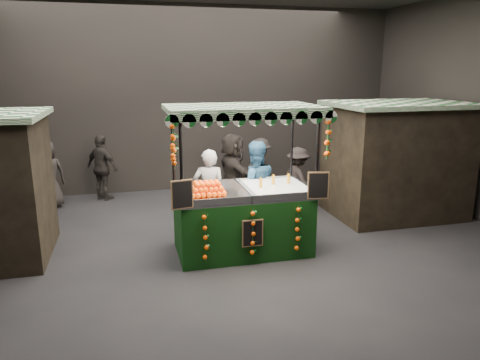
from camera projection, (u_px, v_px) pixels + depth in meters
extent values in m
plane|color=black|center=(221.00, 257.00, 8.13)|extent=(12.00, 12.00, 0.00)
cube|color=black|center=(183.00, 100.00, 12.23)|extent=(12.00, 0.10, 5.00)
cube|color=black|center=(381.00, 202.00, 2.82)|extent=(12.00, 0.10, 5.00)
cube|color=black|center=(395.00, 162.00, 10.29)|extent=(2.80, 2.00, 2.50)
cube|color=#114E19|center=(400.00, 104.00, 9.97)|extent=(3.00, 2.20, 0.10)
cube|color=black|center=(242.00, 223.00, 8.30)|extent=(2.39, 1.31, 1.09)
cube|color=silver|center=(242.00, 194.00, 8.17)|extent=(2.39, 1.31, 0.04)
cylinder|color=black|center=(182.00, 197.00, 7.26)|extent=(0.05, 0.05, 2.61)
cylinder|color=black|center=(316.00, 188.00, 7.81)|extent=(0.05, 0.05, 2.61)
cylinder|color=black|center=(174.00, 179.00, 8.42)|extent=(0.05, 0.05, 2.61)
cylinder|color=black|center=(291.00, 172.00, 8.98)|extent=(0.05, 0.05, 2.61)
cube|color=#114E19|center=(243.00, 108.00, 7.79)|extent=(2.66, 1.58, 0.09)
cube|color=silver|center=(277.00, 188.00, 8.31)|extent=(1.07, 1.17, 0.09)
cube|color=black|center=(182.00, 195.00, 7.18)|extent=(0.37, 0.10, 0.48)
cube|color=black|center=(318.00, 185.00, 7.74)|extent=(0.37, 0.10, 0.48)
cube|color=black|center=(253.00, 233.00, 7.63)|extent=(0.37, 0.03, 0.48)
imported|color=gray|center=(209.00, 193.00, 9.04)|extent=(0.71, 0.53, 1.78)
imported|color=navy|center=(255.00, 188.00, 9.13)|extent=(0.94, 0.74, 1.92)
imported|color=black|center=(15.00, 194.00, 9.25)|extent=(0.68, 0.55, 1.62)
imported|color=#2C2524|center=(338.00, 164.00, 11.70)|extent=(0.93, 0.75, 1.80)
imported|color=#2C2724|center=(102.00, 168.00, 11.53)|extent=(1.01, 0.99, 1.70)
imported|color=black|center=(260.00, 170.00, 11.38)|extent=(1.20, 1.14, 1.63)
imported|color=#282421|center=(48.00, 175.00, 10.83)|extent=(0.97, 0.83, 1.67)
imported|color=#2A2522|center=(232.00, 172.00, 10.69)|extent=(0.84, 1.79, 1.86)
imported|color=black|center=(238.00, 166.00, 12.08)|extent=(0.48, 0.63, 1.56)
imported|color=black|center=(298.00, 180.00, 10.59)|extent=(0.80, 1.11, 1.54)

